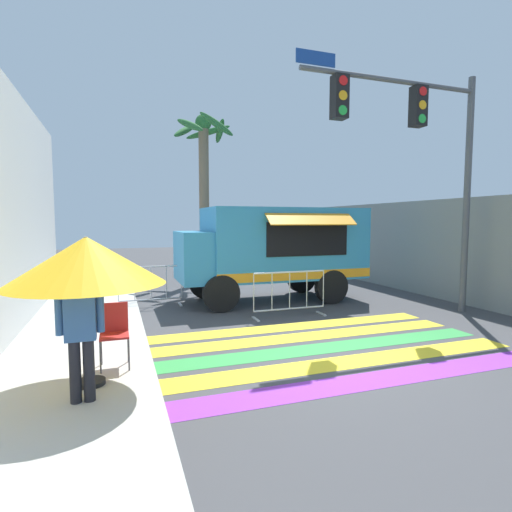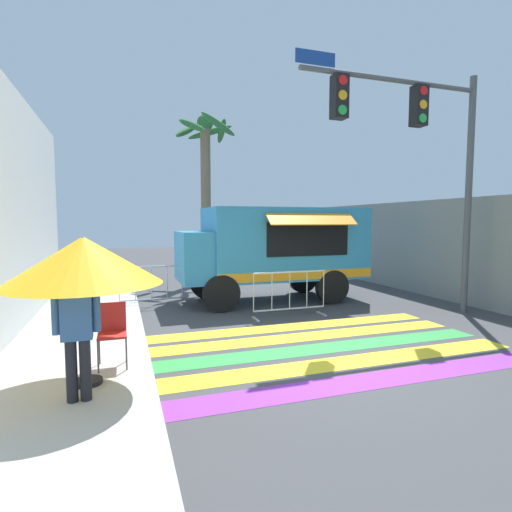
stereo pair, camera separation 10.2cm
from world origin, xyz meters
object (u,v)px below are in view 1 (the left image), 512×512
Objects in this scene: folding_chair at (114,328)px; barricade_front at (290,295)px; vendor_person at (80,327)px; traffic_signal_pole at (418,138)px; food_truck at (270,247)px; barricade_side at (151,287)px; palm_tree at (204,170)px; patio_umbrella at (87,261)px.

folding_chair is 0.50× the size of barricade_front.
traffic_signal_pole is at bearing 13.85° from vendor_person.
vendor_person is (-4.55, -5.55, -0.52)m from food_truck.
barricade_side is 0.27× the size of palm_tree.
folding_chair is 1.23m from vendor_person.
barricade_front is at bearing 36.16° from patio_umbrella.
vendor_person is 10.98m from palm_tree.
barricade_side is 5.93m from palm_tree.
palm_tree is (2.33, 4.05, 3.65)m from barricade_side.
vendor_person is at bearing -94.23° from folding_chair.
folding_chair is 4.79m from barricade_side.
barricade_front is 3.77m from barricade_side.
traffic_signal_pole is 8.17m from vendor_person.
traffic_signal_pole is at bearing -28.77° from barricade_side.
palm_tree is (-0.68, 6.31, 3.65)m from barricade_front.
barricade_side is at bearing 92.47° from folding_chair.
traffic_signal_pole is (2.51, -2.89, 2.62)m from food_truck.
barricade_front is (4.21, 3.08, -1.22)m from patio_umbrella.
patio_umbrella is 2.13× the size of folding_chair.
traffic_signal_pole is 0.93× the size of palm_tree.
traffic_signal_pole reaches higher than patio_umbrella.
traffic_signal_pole is 3.15× the size of barricade_front.
barricade_front is (-2.79, 0.92, -3.64)m from traffic_signal_pole.
barricade_front is (3.91, 2.45, -0.16)m from folding_chair.
food_truck is at bearing 43.87° from vendor_person.
barricade_front is at bearing -98.05° from food_truck.
folding_chair is at bearing -133.52° from food_truck.
palm_tree reaches higher than barricade_front.
traffic_signal_pole is at bearing -18.33° from barricade_front.
patio_umbrella is at bearing -143.84° from barricade_front.
food_truck reaches higher than patio_umbrella.
folding_chair is (-4.19, -4.41, -0.86)m from food_truck.
food_truck is at bearing -5.09° from barricade_side.
patio_umbrella is at bearing -102.64° from barricade_side.
barricade_side is at bearing 77.36° from patio_umbrella.
palm_tree reaches higher than vendor_person.
food_truck is 3.14× the size of barricade_side.
patio_umbrella reaches higher than folding_chair.
traffic_signal_pole is 2.93× the size of patio_umbrella.
barricade_front is at bearing 45.28° from folding_chair.
folding_chair is at bearing -100.82° from barricade_side.
food_truck is 5.66× the size of folding_chair.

